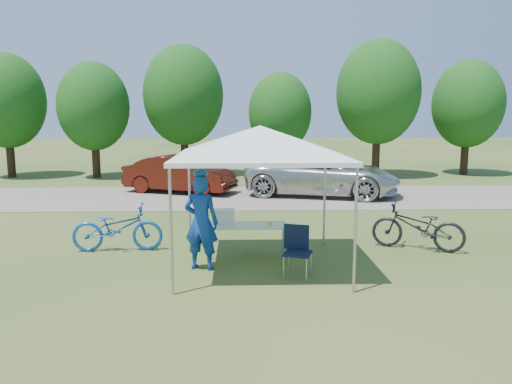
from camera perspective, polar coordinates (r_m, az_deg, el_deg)
ground at (r=9.85m, az=0.46°, el=-8.46°), size 100.00×100.00×0.00m
gravel_strip at (r=17.64m, az=-0.58°, el=-0.59°), size 24.00×5.00×0.02m
canopy at (r=9.40m, az=0.48°, el=7.15°), size 4.53×4.53×3.00m
treeline at (r=23.44m, az=-1.66°, el=10.44°), size 24.89×4.28×6.30m
folding_table at (r=10.40m, az=-0.97°, el=-3.96°), size 1.62×0.68×0.67m
folding_chair at (r=9.22m, az=4.71°, el=-6.18°), size 0.60×0.62×0.92m
cooler at (r=10.36m, az=-3.66°, el=-2.87°), size 0.44×0.30×0.32m
ice_cream_cup at (r=10.35m, az=1.56°, el=-3.60°), size 0.08×0.08×0.06m
cyclist at (r=9.51m, az=-6.28°, el=-3.48°), size 0.76×0.60×1.82m
bike_blue at (r=11.19m, az=-15.54°, el=-3.99°), size 1.96×0.79×1.01m
bike_dark at (r=11.42m, az=18.02°, el=-3.78°), size 2.07×1.44×1.03m
minivan at (r=18.10m, az=7.57°, el=2.03°), size 5.92×3.83×1.52m
sedan at (r=18.77m, az=-8.72°, el=2.03°), size 4.39×2.80×1.37m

